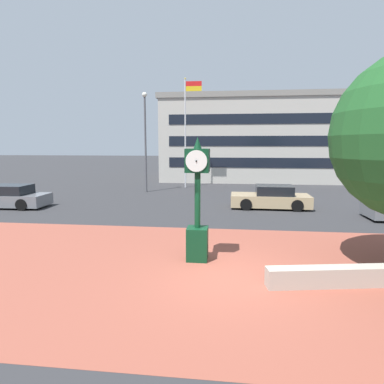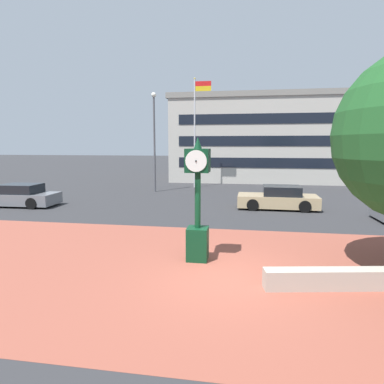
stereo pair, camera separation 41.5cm
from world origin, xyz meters
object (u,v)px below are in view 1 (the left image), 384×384
at_px(car_street_mid, 271,198).
at_px(car_street_far, 8,197).
at_px(civic_building, 263,139).
at_px(street_clock, 197,204).
at_px(flagpole_primary, 187,126).
at_px(street_lamp_post, 145,133).

distance_m(car_street_mid, car_street_far, 14.90).
height_order(car_street_far, civic_building, civic_building).
height_order(street_clock, car_street_far, street_clock).
xyz_separation_m(flagpole_primary, civic_building, (7.04, 8.79, -0.90)).
height_order(street_clock, street_lamp_post, street_lamp_post).
bearing_deg(car_street_mid, street_clock, 161.02).
bearing_deg(street_clock, car_street_far, 147.36).
height_order(street_clock, car_street_mid, street_clock).
relative_size(street_clock, civic_building, 0.18).
relative_size(street_clock, car_street_far, 0.82).
xyz_separation_m(car_street_mid, car_street_far, (-14.82, -1.53, 0.00)).
xyz_separation_m(flagpole_primary, street_lamp_post, (-2.67, -3.04, -0.62)).
distance_m(street_clock, car_street_mid, 9.54).
bearing_deg(car_street_far, flagpole_primary, -43.34).
distance_m(car_street_mid, civic_building, 17.70).
xyz_separation_m(car_street_mid, flagpole_primary, (-5.91, 8.50, 4.47)).
height_order(car_street_far, flagpole_primary, flagpole_primary).
xyz_separation_m(street_clock, car_street_mid, (3.26, 8.89, -1.19)).
height_order(car_street_mid, civic_building, civic_building).
distance_m(street_clock, car_street_far, 13.76).
height_order(street_clock, flagpole_primary, flagpole_primary).
distance_m(car_street_far, flagpole_primary, 14.14).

